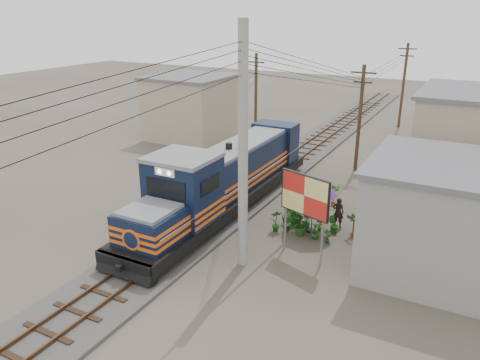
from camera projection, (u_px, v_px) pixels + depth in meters
The scene contains 16 objects.
ground at pixel (182, 241), 22.04m from camera, with size 120.00×120.00×0.00m, color #473F35.
ballast at pixel (270, 176), 30.31m from camera, with size 3.60×70.00×0.16m, color #595651.
track at pixel (270, 174), 30.24m from camera, with size 1.15×70.00×0.12m.
locomotive at pixel (224, 180), 24.75m from camera, with size 2.96×16.11×3.99m.
utility_pole_main at pixel (243, 152), 18.36m from camera, with size 0.40×0.40×10.00m.
wooden_pole_mid at pixel (360, 117), 30.40m from camera, with size 1.60×0.24×7.00m.
wooden_pole_far at pixel (403, 84), 41.78m from camera, with size 1.60×0.24×7.50m.
wooden_pole_left at pixel (256, 95), 37.90m from camera, with size 1.60×0.24×7.00m.
power_lines at pixel (260, 60), 26.54m from camera, with size 9.65×19.00×3.30m.
shophouse_front at pixel (461, 220), 18.66m from camera, with size 7.35×6.30×4.70m.
shophouse_back at pixel (472, 126), 34.71m from camera, with size 6.30×6.30×4.20m.
shophouse_left at pixel (191, 107), 38.81m from camera, with size 6.30×6.30×5.20m.
billboard at pixel (305, 197), 19.66m from camera, with size 2.39×0.90×3.84m.
market_umbrella at pixel (314, 188), 22.18m from camera, with size 2.71×2.71×2.63m.
vendor at pixel (338, 212), 23.24m from camera, with size 0.57×0.37×1.55m, color black.
plant_nursery at pixel (298, 219), 23.15m from camera, with size 3.29×3.17×1.14m.
Camera 1 is at (11.66, -16.11, 10.31)m, focal length 35.00 mm.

